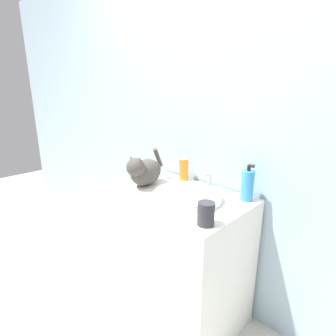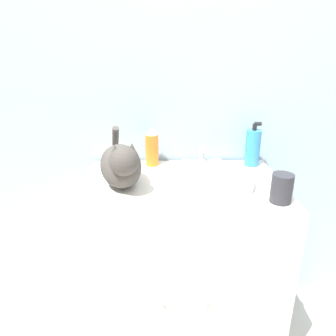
% 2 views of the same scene
% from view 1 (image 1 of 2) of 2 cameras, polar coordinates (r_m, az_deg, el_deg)
% --- Properties ---
extents(ground_plane, '(8.00, 8.00, 0.00)m').
position_cam_1_polar(ground_plane, '(1.89, -5.45, -32.20)').
color(ground_plane, beige).
extents(wall_back, '(6.00, 0.05, 2.50)m').
position_cam_1_polar(wall_back, '(1.70, 9.29, 10.65)').
color(wall_back, '#9EB7C6').
rests_on(wall_back, ground_plane).
extents(vanity_cabinet, '(0.84, 0.57, 0.83)m').
position_cam_1_polar(vanity_cabinet, '(1.75, 1.50, -18.34)').
color(vanity_cabinet, silver).
rests_on(vanity_cabinet, ground_plane).
extents(sink_basin, '(0.38, 0.38, 0.04)m').
position_cam_1_polar(sink_basin, '(1.48, 4.31, -6.04)').
color(sink_basin, white).
rests_on(sink_basin, vanity_cabinet).
extents(faucet, '(0.18, 0.09, 0.11)m').
position_cam_1_polar(faucet, '(1.62, 8.91, -3.24)').
color(faucet, silver).
rests_on(faucet, vanity_cabinet).
extents(cat, '(0.22, 0.37, 0.22)m').
position_cam_1_polar(cat, '(1.67, -5.16, -0.64)').
color(cat, '#47423D').
rests_on(cat, vanity_cabinet).
extents(soap_bottle, '(0.07, 0.07, 0.21)m').
position_cam_1_polar(soap_bottle, '(1.50, 16.90, -3.60)').
color(soap_bottle, '#338CCC').
rests_on(soap_bottle, vanity_cabinet).
extents(spray_bottle, '(0.06, 0.06, 0.19)m').
position_cam_1_polar(spray_bottle, '(1.76, 3.44, 0.09)').
color(spray_bottle, orange).
rests_on(spray_bottle, vanity_cabinet).
extents(cup, '(0.08, 0.08, 0.11)m').
position_cam_1_polar(cup, '(1.20, 8.26, -9.81)').
color(cup, '#2D2D33').
rests_on(cup, vanity_cabinet).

